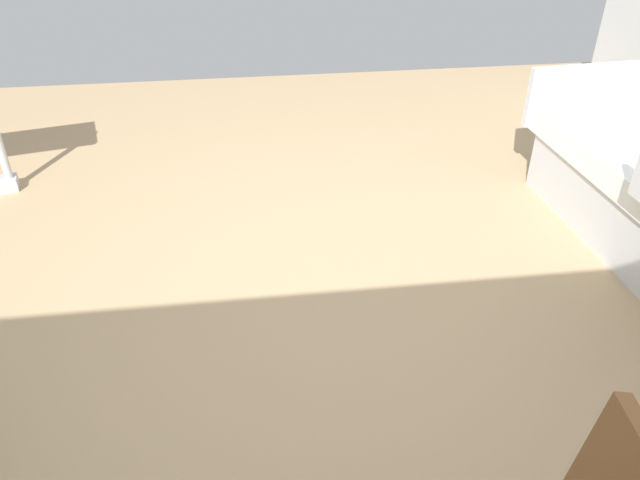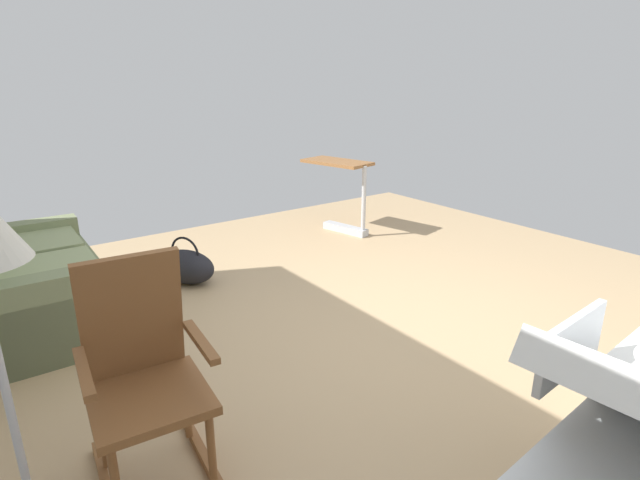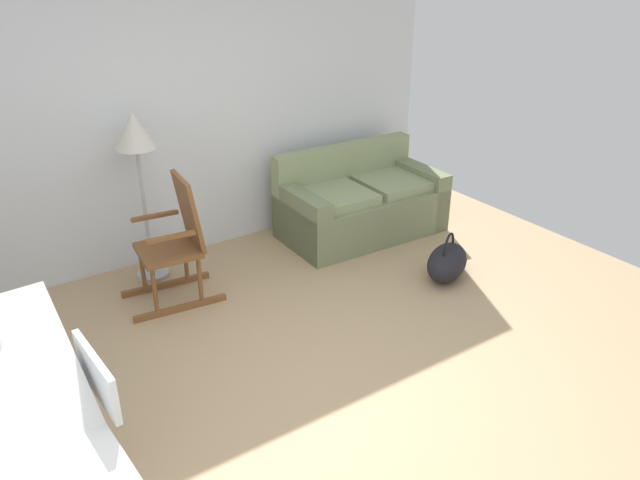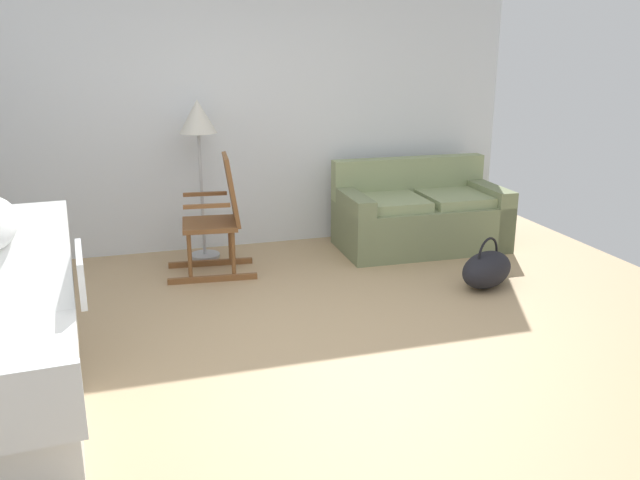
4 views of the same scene
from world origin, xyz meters
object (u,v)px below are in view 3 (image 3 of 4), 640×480
rocking_chair (176,242)px  floor_lamp (136,142)px  duffel_bag (447,262)px  couch (360,204)px

rocking_chair → floor_lamp: (-0.07, 0.49, 0.72)m
rocking_chair → duffel_bag: size_ratio=1.63×
duffel_bag → couch: bearing=92.8°
floor_lamp → rocking_chair: bearing=-81.6°
couch → duffel_bag: 1.21m
couch → rocking_chair: (-2.02, -0.20, 0.20)m
couch → floor_lamp: bearing=172.0°
floor_lamp → duffel_bag: 2.83m
couch → duffel_bag: couch is taller
couch → floor_lamp: (-2.09, 0.30, 0.92)m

